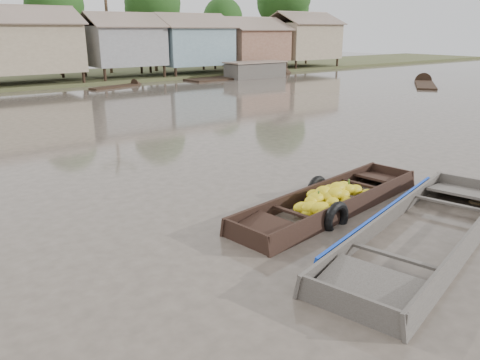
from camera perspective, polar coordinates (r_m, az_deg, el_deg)
ground at (r=9.00m, az=5.91°, el=-7.37°), size 120.00×120.00×0.00m
riverbank at (r=38.78m, az=-24.72°, el=15.24°), size 120.00×12.47×10.22m
banana_boat at (r=10.60m, az=10.83°, el=-2.67°), size 5.73×2.15×0.79m
viewer_boat at (r=9.70m, az=21.62°, el=-6.40°), size 6.93×3.40×0.54m
distant_boats at (r=35.73m, az=-5.35°, el=12.02°), size 48.26×16.15×1.38m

